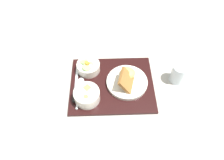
% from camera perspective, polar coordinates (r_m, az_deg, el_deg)
% --- Properties ---
extents(ground_plane, '(4.00, 4.00, 0.00)m').
position_cam_1_polar(ground_plane, '(0.97, 0.00, -1.52)').
color(ground_plane, '#ADA89E').
extents(serving_tray, '(0.41, 0.34, 0.01)m').
position_cam_1_polar(serving_tray, '(0.96, 0.00, -1.28)').
color(serving_tray, black).
rests_on(serving_tray, ground_plane).
extents(bowl_salad, '(0.11, 0.11, 0.06)m').
position_cam_1_polar(bowl_salad, '(0.99, -6.77, 3.88)').
color(bowl_salad, silver).
rests_on(bowl_salad, serving_tray).
extents(bowl_soup, '(0.12, 0.12, 0.06)m').
position_cam_1_polar(bowl_soup, '(0.89, -7.18, -4.29)').
color(bowl_soup, silver).
rests_on(bowl_soup, serving_tray).
extents(plate_main, '(0.19, 0.19, 0.09)m').
position_cam_1_polar(plate_main, '(0.94, 4.33, -0.08)').
color(plate_main, silver).
rests_on(plate_main, serving_tray).
extents(knife, '(0.03, 0.20, 0.02)m').
position_cam_1_polar(knife, '(0.94, -10.43, -3.23)').
color(knife, silver).
rests_on(knife, serving_tray).
extents(spoon, '(0.03, 0.17, 0.01)m').
position_cam_1_polar(spoon, '(0.95, -9.16, -2.23)').
color(spoon, silver).
rests_on(spoon, serving_tray).
extents(glass_water, '(0.07, 0.07, 0.10)m').
position_cam_1_polar(glass_water, '(1.00, 18.33, 1.63)').
color(glass_water, silver).
rests_on(glass_water, ground_plane).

